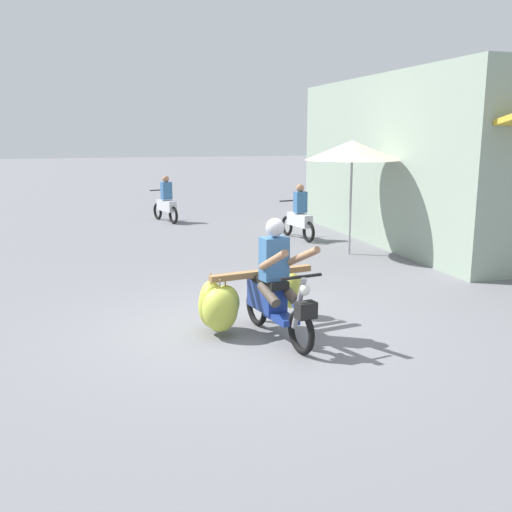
{
  "coord_description": "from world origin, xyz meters",
  "views": [
    {
      "loc": [
        -2.0,
        -7.24,
        2.63
      ],
      "look_at": [
        0.26,
        0.59,
        0.9
      ],
      "focal_mm": 40.63,
      "sensor_mm": 36.0,
      "label": 1
    }
  ],
  "objects_px": {
    "motorbike_main_loaded": "(248,297)",
    "market_umbrella_near_shop": "(352,150)",
    "motorbike_distant_ahead_right": "(166,203)",
    "motorbike_distant_ahead_left": "(299,217)"
  },
  "relations": [
    {
      "from": "motorbike_distant_ahead_left",
      "to": "motorbike_distant_ahead_right",
      "type": "relative_size",
      "value": 1.03
    },
    {
      "from": "motorbike_main_loaded",
      "to": "motorbike_distant_ahead_left",
      "type": "bearing_deg",
      "value": 64.25
    },
    {
      "from": "motorbike_distant_ahead_left",
      "to": "motorbike_distant_ahead_right",
      "type": "distance_m",
      "value": 4.81
    },
    {
      "from": "motorbike_main_loaded",
      "to": "motorbike_distant_ahead_right",
      "type": "xyz_separation_m",
      "value": [
        0.28,
        10.35,
        0.06
      ]
    },
    {
      "from": "motorbike_main_loaded",
      "to": "market_umbrella_near_shop",
      "type": "xyz_separation_m",
      "value": [
        3.55,
        4.41,
        1.77
      ]
    },
    {
      "from": "market_umbrella_near_shop",
      "to": "motorbike_distant_ahead_right",
      "type": "bearing_deg",
      "value": 118.83
    },
    {
      "from": "motorbike_main_loaded",
      "to": "motorbike_distant_ahead_right",
      "type": "bearing_deg",
      "value": 88.45
    },
    {
      "from": "motorbike_main_loaded",
      "to": "motorbike_distant_ahead_right",
      "type": "relative_size",
      "value": 1.21
    },
    {
      "from": "motorbike_distant_ahead_right",
      "to": "motorbike_distant_ahead_left",
      "type": "bearing_deg",
      "value": -53.92
    },
    {
      "from": "motorbike_distant_ahead_left",
      "to": "market_umbrella_near_shop",
      "type": "bearing_deg",
      "value": -78.06
    }
  ]
}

